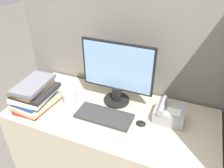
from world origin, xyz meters
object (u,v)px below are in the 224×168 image
(mouse, at_px, (141,123))
(coffee_cup, at_px, (70,98))
(monitor, at_px, (117,74))
(book_stack, at_px, (35,94))
(keyboard, at_px, (104,116))
(desk_telephone, at_px, (169,114))

(mouse, distance_m, coffee_cup, 0.53)
(monitor, xyz_separation_m, book_stack, (-0.51, -0.26, -0.13))
(monitor, xyz_separation_m, mouse, (0.24, -0.18, -0.21))
(keyboard, height_order, coffee_cup, coffee_cup)
(monitor, height_order, desk_telephone, monitor)
(keyboard, xyz_separation_m, desk_telephone, (0.39, 0.14, 0.04))
(monitor, bearing_deg, mouse, -37.11)
(coffee_cup, relative_size, book_stack, 0.33)
(desk_telephone, bearing_deg, mouse, -141.36)
(book_stack, height_order, desk_telephone, book_stack)
(monitor, distance_m, keyboard, 0.29)
(keyboard, bearing_deg, desk_telephone, 19.45)
(monitor, height_order, book_stack, monitor)
(monitor, xyz_separation_m, desk_telephone, (0.38, -0.06, -0.18))
(coffee_cup, xyz_separation_m, book_stack, (-0.22, -0.10, 0.04))
(mouse, bearing_deg, coffee_cup, 178.45)
(coffee_cup, height_order, book_stack, book_stack)
(monitor, xyz_separation_m, keyboard, (-0.01, -0.20, -0.21))
(keyboard, height_order, mouse, mouse)
(mouse, height_order, book_stack, book_stack)
(coffee_cup, relative_size, desk_telephone, 0.56)
(monitor, relative_size, coffee_cup, 4.82)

